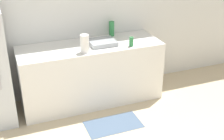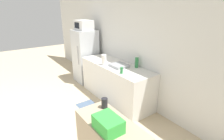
{
  "view_description": "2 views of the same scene",
  "coord_description": "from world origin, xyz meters",
  "views": [
    {
      "loc": [
        -0.94,
        -1.27,
        2.5
      ],
      "look_at": [
        0.25,
        1.78,
        0.93
      ],
      "focal_mm": 50.0,
      "sensor_mm": 36.0,
      "label": 1
    },
    {
      "loc": [
        3.42,
        0.38,
        2.19
      ],
      "look_at": [
        0.88,
        2.2,
        1.05
      ],
      "focal_mm": 28.0,
      "sensor_mm": 36.0,
      "label": 2
    }
  ],
  "objects": [
    {
      "name": "bottle_short",
      "position": [
        0.82,
        2.49,
        0.96
      ],
      "size": [
        0.06,
        0.06,
        0.13
      ],
      "primitive_type": "cylinder",
      "color": "#2D7F42",
      "rests_on": "counter"
    },
    {
      "name": "paper_towel_roll",
      "position": [
        0.14,
        2.5,
        1.02
      ],
      "size": [
        0.12,
        0.12,
        0.25
      ],
      "primitive_type": "cylinder",
      "color": "white",
      "rests_on": "counter"
    },
    {
      "name": "kitchen_rug",
      "position": [
        0.35,
        1.98,
        0.0
      ],
      "size": [
        0.76,
        0.42,
        0.01
      ],
      "primitive_type": "cube",
      "color": "slate",
      "rests_on": "ground_plane"
    },
    {
      "name": "sink_basin",
      "position": [
        0.45,
        2.7,
        0.93
      ],
      "size": [
        0.38,
        0.34,
        0.06
      ],
      "primitive_type": "cube",
      "color": "#9EA3A8",
      "rests_on": "counter"
    },
    {
      "name": "wall_back",
      "position": [
        0.0,
        3.12,
        1.3
      ],
      "size": [
        8.0,
        0.06,
        2.6
      ],
      "primitive_type": "cube",
      "color": "silver",
      "rests_on": "ground_plane"
    },
    {
      "name": "counter",
      "position": [
        0.28,
        2.73,
        0.45
      ],
      "size": [
        2.07,
        0.71,
        0.9
      ],
      "primitive_type": "cube",
      "color": "silver",
      "rests_on": "ground_plane"
    },
    {
      "name": "bottle_tall",
      "position": [
        0.72,
        3.0,
        1.01
      ],
      "size": [
        0.08,
        0.08,
        0.23
      ],
      "primitive_type": "cylinder",
      "color": "#2D7F42",
      "rests_on": "counter"
    }
  ]
}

